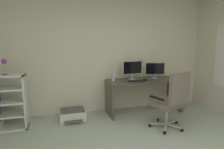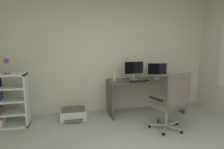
# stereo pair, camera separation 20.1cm
# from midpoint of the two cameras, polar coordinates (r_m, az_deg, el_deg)

# --- Properties ---
(wall_back) EXTENTS (5.09, 0.10, 2.64)m
(wall_back) POSITION_cam_midpoint_polar(r_m,az_deg,el_deg) (4.36, -1.53, 6.10)
(wall_back) COLOR beige
(wall_back) RESTS_ON ground
(desk) EXTENTS (1.68, 0.66, 0.76)m
(desk) POSITION_cam_midpoint_polar(r_m,az_deg,el_deg) (4.36, 11.37, -4.11)
(desk) COLOR brown
(desk) RESTS_ON ground
(monitor_main) EXTENTS (0.48, 0.18, 0.42)m
(monitor_main) POSITION_cam_midpoint_polar(r_m,az_deg,el_deg) (4.28, 7.96, 1.79)
(monitor_main) COLOR #B2B5B7
(monitor_main) RESTS_ON desk
(monitor_secondary) EXTENTS (0.46, 0.18, 0.37)m
(monitor_secondary) POSITION_cam_midpoint_polar(r_m,az_deg,el_deg) (4.52, 14.73, 1.45)
(monitor_secondary) COLOR #B2B5B7
(monitor_secondary) RESTS_ON desk
(keyboard) EXTENTS (0.35, 0.15, 0.02)m
(keyboard) POSITION_cam_midpoint_polar(r_m,az_deg,el_deg) (4.10, 9.09, -2.03)
(keyboard) COLOR black
(keyboard) RESTS_ON desk
(computer_mouse) EXTENTS (0.06, 0.10, 0.03)m
(computer_mouse) POSITION_cam_midpoint_polar(r_m,az_deg,el_deg) (4.20, 11.83, -1.74)
(computer_mouse) COLOR black
(computer_mouse) RESTS_ON desk
(desktop_speaker) EXTENTS (0.07, 0.07, 0.17)m
(desktop_speaker) POSITION_cam_midpoint_polar(r_m,az_deg,el_deg) (4.12, 2.09, -0.81)
(desktop_speaker) COLOR silver
(desktop_speaker) RESTS_ON desk
(office_chair) EXTENTS (0.66, 0.68, 1.08)m
(office_chair) POSITION_cam_midpoint_polar(r_m,az_deg,el_deg) (3.54, 19.20, -7.26)
(office_chair) COLOR #B7BABC
(office_chair) RESTS_ON ground
(bookshelf) EXTENTS (0.80, 0.32, 1.02)m
(bookshelf) POSITION_cam_midpoint_polar(r_m,az_deg,el_deg) (4.04, -29.62, -7.21)
(bookshelf) COLOR silver
(bookshelf) RESTS_ON ground
(desk_lamp) EXTENTS (0.11, 0.11, 0.28)m
(desk_lamp) POSITION_cam_midpoint_polar(r_m,az_deg,el_deg) (3.87, -28.08, 2.92)
(desk_lamp) COLOR #813896
(desk_lamp) RESTS_ON bookshelf
(printer) EXTENTS (0.52, 0.48, 0.22)m
(printer) POSITION_cam_midpoint_polar(r_m,az_deg,el_deg) (4.09, -10.23, -11.66)
(printer) COLOR silver
(printer) RESTS_ON ground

